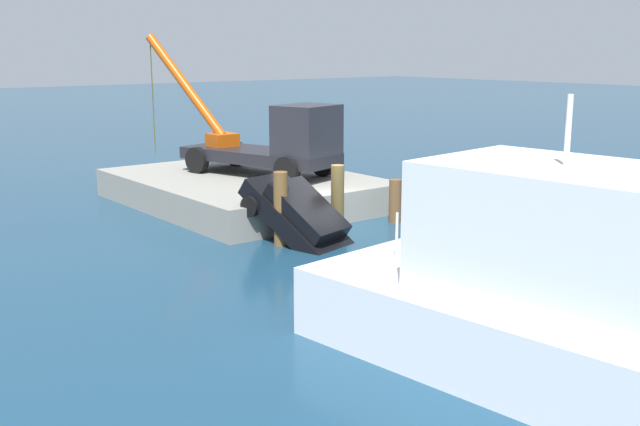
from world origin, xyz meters
TOP-DOWN VIEW (x-y plane):
  - ground at (0.00, 0.00)m, footprint 200.00×200.00m
  - dock at (-5.48, 0.00)m, footprint 10.04×7.48m
  - crane_truck at (-4.63, 0.84)m, footprint 8.80×3.93m
  - dock_worker at (-3.66, 2.75)m, footprint 0.34×0.34m
  - salvaged_car at (0.70, -1.78)m, footprint 4.13×2.78m
  - piling_near at (0.45, -2.50)m, footprint 0.42×0.42m
  - piling_mid at (0.46, -0.33)m, footprint 0.42×0.42m
  - piling_far at (0.37, 2.28)m, footprint 0.42×0.42m

SIDE VIEW (x-z plane):
  - ground at x=0.00m, z-range 0.00..0.00m
  - dock at x=-5.48m, z-range 0.00..1.06m
  - salvaged_car at x=0.70m, z-range -0.85..2.09m
  - piling_far at x=0.37m, z-range 0.00..1.46m
  - piling_mid at x=0.46m, z-range 0.00..2.21m
  - piling_near at x=0.45m, z-range 0.00..2.22m
  - dock_worker at x=-3.66m, z-range 1.09..2.97m
  - crane_truck at x=-4.63m, z-range -0.26..5.02m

